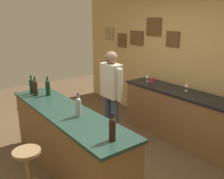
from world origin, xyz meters
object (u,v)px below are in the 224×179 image
object	(u,v)px
bar_stool	(28,167)
wine_bottle_c	(48,87)
coffee_mug	(152,80)
wine_glass_a	(147,76)
wine_bottle_d	(78,106)
wine_bottle_a	(32,86)
wine_glass_b	(187,85)
wine_bottle_e	(112,128)
bartender	(111,93)
wine_bottle_b	(35,87)

from	to	relation	value
bar_stool	wine_bottle_c	size ratio (longest dim) A/B	2.22
wine_bottle_c	coffee_mug	bearing A→B (deg)	78.60
coffee_mug	wine_glass_a	bearing A→B (deg)	-173.80
bar_stool	wine_bottle_c	world-z (taller)	wine_bottle_c
coffee_mug	wine_bottle_d	bearing A→B (deg)	-71.52
wine_bottle_a	wine_bottle_d	distance (m)	1.33
wine_glass_b	wine_bottle_e	bearing A→B (deg)	-72.41
wine_bottle_d	coffee_mug	size ratio (longest dim) A/B	2.45
wine_bottle_e	wine_glass_a	distance (m)	2.59
bartender	wine_bottle_e	distance (m)	1.63
wine_glass_a	wine_bottle_e	bearing A→B (deg)	-52.96
wine_glass_b	bar_stool	bearing A→B (deg)	-91.73
wine_bottle_d	wine_glass_a	size ratio (longest dim) A/B	1.97
wine_bottle_b	wine_bottle_e	distance (m)	1.96
bartender	wine_glass_b	bearing A→B (deg)	61.65
bar_stool	wine_bottle_c	distance (m)	1.45
wine_bottle_e	coffee_mug	distance (m)	2.54
wine_bottle_c	wine_bottle_d	world-z (taller)	same
wine_bottle_b	wine_glass_a	size ratio (longest dim) A/B	1.97
bartender	wine_bottle_a	xyz separation A→B (m)	(-0.79, -1.04, 0.12)
wine_glass_b	wine_bottle_a	bearing A→B (deg)	-122.76
bar_stool	wine_glass_b	xyz separation A→B (m)	(0.08, 2.79, 0.55)
wine_bottle_e	wine_glass_a	size ratio (longest dim) A/B	1.97
wine_glass_a	coffee_mug	distance (m)	0.13
bar_stool	wine_glass_b	size ratio (longest dim) A/B	4.39
bar_stool	wine_bottle_d	size ratio (longest dim) A/B	2.22
bar_stool	wine_glass_a	size ratio (longest dim) A/B	4.39
wine_bottle_e	wine_bottle_d	bearing A→B (deg)	176.34
bartender	bar_stool	size ratio (longest dim) A/B	2.38
wine_bottle_b	wine_bottle_d	xyz separation A→B (m)	(1.19, 0.11, 0.00)
bar_stool	wine_bottle_e	size ratio (longest dim) A/B	2.22
wine_bottle_c	wine_glass_b	xyz separation A→B (m)	(1.17, 2.03, -0.05)
wine_glass_a	wine_bottle_a	bearing A→B (deg)	-104.15
wine_glass_b	wine_bottle_d	bearing A→B (deg)	-92.57
wine_glass_a	wine_bottle_c	bearing A→B (deg)	-98.35
wine_bottle_c	wine_bottle_d	xyz separation A→B (m)	(1.08, -0.06, 0.00)
bartender	coffee_mug	world-z (taller)	bartender
bar_stool	wine_bottle_c	xyz separation A→B (m)	(-1.08, 0.76, 0.60)
wine_glass_b	coffee_mug	world-z (taller)	wine_glass_b
wine_glass_a	coffee_mug	xyz separation A→B (m)	(0.11, 0.01, -0.06)
wine_bottle_a	wine_bottle_b	size ratio (longest dim) A/B	1.00
bar_stool	wine_glass_a	distance (m)	2.88
wine_bottle_a	wine_bottle_c	size ratio (longest dim) A/B	1.00
wine_bottle_b	wine_glass_a	world-z (taller)	wine_bottle_b
wine_bottle_d	wine_bottle_e	bearing A→B (deg)	-3.66
bar_stool	wine_bottle_e	world-z (taller)	wine_bottle_e
bartender	wine_bottle_e	bearing A→B (deg)	-36.78
wine_bottle_d	wine_bottle_a	bearing A→B (deg)	-174.97
bartender	wine_bottle_a	distance (m)	1.31
wine_bottle_a	wine_glass_a	distance (m)	2.20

